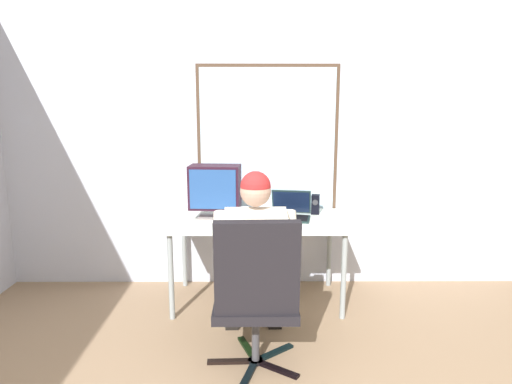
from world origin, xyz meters
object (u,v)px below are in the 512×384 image
at_px(person_seated, 255,260).
at_px(laptop, 290,211).
at_px(wine_glass, 245,214).
at_px(crt_monitor, 215,188).
at_px(desk_speaker, 315,204).
at_px(desk, 257,226).
at_px(office_chair, 256,290).

bearing_deg(person_seated, laptop, 70.30).
height_order(laptop, wine_glass, laptop).
relative_size(crt_monitor, desk_speaker, 2.65).
bearing_deg(desk_speaker, laptop, -151.57).
xyz_separation_m(desk, office_chair, (-0.01, -1.05, -0.11)).
xyz_separation_m(desk, crt_monitor, (-0.34, 0.01, 0.32)).
bearing_deg(desk, desk_speaker, 19.46).
bearing_deg(office_chair, laptop, 75.28).
height_order(office_chair, laptop, office_chair).
distance_m(office_chair, laptop, 1.17).
height_order(crt_monitor, laptop, crt_monitor).
distance_m(person_seated, crt_monitor, 0.91).
bearing_deg(person_seated, office_chair, -88.40).
xyz_separation_m(laptop, desk_speaker, (0.23, 0.12, 0.03)).
bearing_deg(desk, office_chair, -90.72).
xyz_separation_m(office_chair, person_seated, (-0.01, 0.27, 0.09)).
bearing_deg(person_seated, crt_monitor, 112.34).
relative_size(desk, office_chair, 1.44).
xyz_separation_m(desk, wine_glass, (-0.09, -0.22, 0.16)).
distance_m(office_chair, crt_monitor, 1.19).
xyz_separation_m(laptop, wine_glass, (-0.37, -0.27, 0.04)).
height_order(desk, wine_glass, wine_glass).
bearing_deg(crt_monitor, office_chair, -72.68).
bearing_deg(desk, wine_glass, -113.16).
relative_size(person_seated, crt_monitor, 2.79).
relative_size(wine_glass, desk_speaker, 0.88).
bearing_deg(desk, crt_monitor, 178.99).
distance_m(desk, crt_monitor, 0.47).
relative_size(crt_monitor, laptop, 1.17).
xyz_separation_m(desk, laptop, (0.28, 0.06, 0.12)).
bearing_deg(desk_speaker, office_chair, -112.82).
height_order(desk, crt_monitor, crt_monitor).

